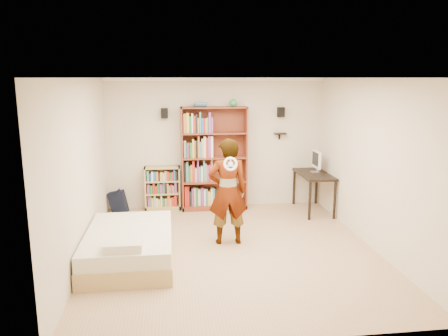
{
  "coord_description": "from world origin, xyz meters",
  "views": [
    {
      "loc": [
        -0.94,
        -6.49,
        2.7
      ],
      "look_at": [
        -0.06,
        0.6,
        1.22
      ],
      "focal_mm": 35.0,
      "sensor_mm": 36.0,
      "label": 1
    }
  ],
  "objects_px": {
    "tall_bookshelf": "(214,159)",
    "daybed": "(129,242)",
    "computer_desk": "(313,192)",
    "person": "(228,192)",
    "low_bookshelf": "(163,188)"
  },
  "relations": [
    {
      "from": "low_bookshelf",
      "to": "person",
      "type": "height_order",
      "value": "person"
    },
    {
      "from": "low_bookshelf",
      "to": "daybed",
      "type": "xyz_separation_m",
      "value": [
        -0.46,
        -2.55,
        -0.16
      ]
    },
    {
      "from": "tall_bookshelf",
      "to": "daybed",
      "type": "xyz_separation_m",
      "value": [
        -1.53,
        -2.49,
        -0.77
      ]
    },
    {
      "from": "low_bookshelf",
      "to": "tall_bookshelf",
      "type": "bearing_deg",
      "value": -3.21
    },
    {
      "from": "computer_desk",
      "to": "tall_bookshelf",
      "type": "bearing_deg",
      "value": 167.6
    },
    {
      "from": "daybed",
      "to": "person",
      "type": "height_order",
      "value": "person"
    },
    {
      "from": "low_bookshelf",
      "to": "person",
      "type": "relative_size",
      "value": 0.51
    },
    {
      "from": "tall_bookshelf",
      "to": "person",
      "type": "height_order",
      "value": "tall_bookshelf"
    },
    {
      "from": "low_bookshelf",
      "to": "daybed",
      "type": "relative_size",
      "value": 0.46
    },
    {
      "from": "tall_bookshelf",
      "to": "computer_desk",
      "type": "height_order",
      "value": "tall_bookshelf"
    },
    {
      "from": "tall_bookshelf",
      "to": "computer_desk",
      "type": "bearing_deg",
      "value": -12.4
    },
    {
      "from": "daybed",
      "to": "tall_bookshelf",
      "type": "bearing_deg",
      "value": 58.38
    },
    {
      "from": "tall_bookshelf",
      "to": "person",
      "type": "relative_size",
      "value": 1.21
    },
    {
      "from": "person",
      "to": "tall_bookshelf",
      "type": "bearing_deg",
      "value": -89.33
    },
    {
      "from": "tall_bookshelf",
      "to": "computer_desk",
      "type": "distance_m",
      "value": 2.15
    }
  ]
}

